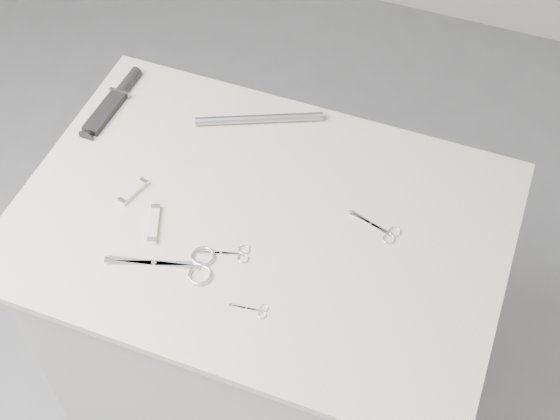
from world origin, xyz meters
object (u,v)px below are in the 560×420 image
(sheathed_knife, at_px, (116,99))
(plinth, at_px, (264,333))
(pocket_knife_b, at_px, (133,192))
(embroidery_scissors_a, at_px, (233,254))
(large_shears, at_px, (185,265))
(tiny_scissors, at_px, (254,310))
(embroidery_scissors_b, at_px, (382,230))
(pocket_knife_a, at_px, (154,224))
(metal_rail, at_px, (259,119))

(sheathed_knife, bearing_deg, plinth, -112.81)
(plinth, bearing_deg, pocket_knife_b, -173.69)
(plinth, bearing_deg, embroidery_scissors_a, -100.69)
(sheathed_knife, bearing_deg, large_shears, -134.47)
(plinth, bearing_deg, tiny_scissors, -71.60)
(sheathed_knife, relative_size, pocket_knife_b, 2.84)
(pocket_knife_b, bearing_deg, embroidery_scissors_b, -64.12)
(pocket_knife_a, height_order, pocket_knife_b, pocket_knife_a)
(plinth, distance_m, metal_rail, 0.55)
(embroidery_scissors_b, distance_m, sheathed_knife, 0.69)
(embroidery_scissors_b, bearing_deg, pocket_knife_a, -144.66)
(embroidery_scissors_a, bearing_deg, metal_rail, 86.61)
(plinth, relative_size, embroidery_scissors_a, 8.83)
(pocket_knife_a, relative_size, pocket_knife_b, 1.25)
(plinth, distance_m, pocket_knife_b, 0.55)
(pocket_knife_a, bearing_deg, embroidery_scissors_b, -91.47)
(pocket_knife_b, bearing_deg, sheathed_knife, 51.21)
(sheathed_knife, xyz_separation_m, metal_rail, (0.33, 0.06, 0.00))
(pocket_knife_a, height_order, metal_rail, metal_rail)
(large_shears, bearing_deg, pocket_knife_a, 129.55)
(large_shears, xyz_separation_m, embroidery_scissors_a, (0.08, 0.06, -0.00))
(embroidery_scissors_a, bearing_deg, pocket_knife_b, 148.00)
(large_shears, bearing_deg, sheathed_knife, 117.10)
(pocket_knife_a, bearing_deg, tiny_scissors, -133.83)
(embroidery_scissors_b, xyz_separation_m, sheathed_knife, (-0.68, 0.14, 0.01))
(plinth, height_order, pocket_knife_a, pocket_knife_a)
(tiny_scissors, bearing_deg, plinth, 100.88)
(large_shears, distance_m, pocket_knife_a, 0.12)
(pocket_knife_b, height_order, metal_rail, metal_rail)
(embroidery_scissors_a, xyz_separation_m, metal_rail, (-0.09, 0.36, 0.01))
(embroidery_scissors_a, xyz_separation_m, tiny_scissors, (0.09, -0.10, -0.00))
(tiny_scissors, height_order, pocket_knife_a, pocket_knife_a)
(plinth, distance_m, embroidery_scissors_b, 0.53)
(sheathed_knife, relative_size, metal_rail, 0.76)
(large_shears, xyz_separation_m, sheathed_knife, (-0.34, 0.36, 0.01))
(large_shears, distance_m, embroidery_scissors_b, 0.40)
(large_shears, distance_m, embroidery_scissors_a, 0.10)
(metal_rail, bearing_deg, embroidery_scissors_a, -76.57)
(large_shears, relative_size, tiny_scissors, 2.87)
(large_shears, bearing_deg, embroidery_scissors_a, 20.64)
(embroidery_scissors_a, relative_size, pocket_knife_b, 1.32)
(tiny_scissors, distance_m, sheathed_knife, 0.65)
(sheathed_knife, bearing_deg, pocket_knife_b, -142.68)
(embroidery_scissors_a, height_order, pocket_knife_b, pocket_knife_b)
(large_shears, bearing_deg, pocket_knife_b, 127.83)
(embroidery_scissors_b, bearing_deg, tiny_scissors, -107.11)
(embroidery_scissors_a, bearing_deg, sheathed_knife, 127.49)
(tiny_scissors, xyz_separation_m, sheathed_knife, (-0.51, 0.41, 0.01))
(embroidery_scissors_a, relative_size, tiny_scissors, 1.37)
(embroidery_scissors_a, bearing_deg, plinth, 62.49)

